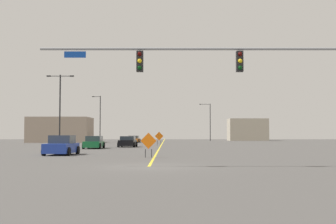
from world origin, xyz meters
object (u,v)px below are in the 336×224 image
Objects in this scene: street_lamp_near_right at (210,120)px; car_black_far at (129,142)px; car_blue_mid at (63,146)px; car_orange_passing at (135,139)px; street_lamp_far_left at (61,105)px; construction_sign_median_far at (160,137)px; traffic_signal_assembly at (235,69)px; car_green_approaching at (95,143)px; street_lamp_far_right at (101,117)px; construction_sign_left_shoulder at (150,142)px.

car_black_far is (-13.92, -40.83, -3.91)m from street_lamp_near_right.
car_orange_passing is (2.06, 44.00, -0.09)m from car_blue_mid.
car_blue_mid is (-17.27, -59.81, -3.86)m from street_lamp_near_right.
construction_sign_median_far is (11.22, 11.46, -3.77)m from street_lamp_far_left.
traffic_signal_assembly is 1.88× the size of street_lamp_near_right.
car_blue_mid is (4.21, -15.95, -4.26)m from street_lamp_far_left.
street_lamp_far_right is at bearing 98.10° from car_green_approaching.
car_black_far is at bearing 98.94° from construction_sign_left_shoulder.
street_lamp_near_right is 34.16m from construction_sign_median_far.
car_black_far is at bearing -108.83° from street_lamp_near_right.
street_lamp_far_left is at bearing -158.16° from car_black_far.
car_black_far is (-3.65, -8.42, -0.55)m from construction_sign_median_far.
traffic_signal_assembly is at bearing -65.90° from car_green_approaching.
construction_sign_median_far reaches higher than car_black_far.
construction_sign_left_shoulder is 22.97m from car_black_far.
traffic_signal_assembly is 71.82m from street_lamp_near_right.
car_blue_mid is at bearing -90.53° from car_green_approaching.
car_green_approaching is (4.70, -33.06, -4.10)m from street_lamp_far_right.
car_green_approaching is 30.24m from car_orange_passing.
street_lamp_near_right reaches higher than construction_sign_median_far.
car_green_approaching reaches higher than car_black_far.
construction_sign_left_shoulder is at bearing -68.82° from car_green_approaching.
street_lamp_far_right is 22.94m from construction_sign_median_far.
traffic_signal_assembly reaches higher than construction_sign_left_shoulder.
street_lamp_far_right is at bearing 90.67° from street_lamp_far_left.
construction_sign_left_shoulder is (-4.66, 8.08, -3.85)m from traffic_signal_assembly.
street_lamp_far_left is 1.92× the size of car_green_approaching.
street_lamp_far_left is 2.12× the size of car_black_far.
street_lamp_far_left is at bearing -102.60° from car_orange_passing.
traffic_signal_assembly is 3.57× the size of car_orange_passing.
traffic_signal_assembly is at bearing -80.31° from car_orange_passing.
car_blue_mid is (-0.13, -13.82, 0.03)m from car_green_approaching.
traffic_signal_assembly reaches higher than car_black_far.
construction_sign_left_shoulder is 0.43× the size of car_blue_mid.
street_lamp_far_left is (-15.79, 27.73, 0.03)m from traffic_signal_assembly.
street_lamp_far_left is (-21.48, -43.86, 0.40)m from street_lamp_near_right.
traffic_signal_assembly reaches higher than car_blue_mid.
street_lamp_far_left reaches higher than car_blue_mid.
street_lamp_far_right is 8.34m from car_orange_passing.
street_lamp_far_right is 5.09× the size of construction_sign_left_shoulder.
car_green_approaching is 13.82m from car_blue_mid.
traffic_signal_assembly is at bearing -94.54° from street_lamp_near_right.
construction_sign_median_far reaches higher than car_green_approaching.
car_green_approaching is 1.02× the size of car_orange_passing.
traffic_signal_assembly reaches higher than car_orange_passing.
traffic_signal_assembly is at bearing -83.34° from construction_sign_median_far.
car_orange_passing is at bearing 95.82° from construction_sign_left_shoulder.
street_lamp_far_right is at bearing 120.73° from construction_sign_median_far.
car_black_far is at bearing 58.00° from car_green_approaching.
car_orange_passing is (1.93, 30.18, -0.06)m from car_green_approaching.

